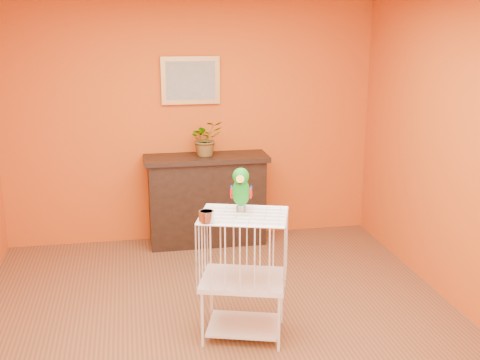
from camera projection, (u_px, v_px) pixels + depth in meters
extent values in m
plane|color=brown|center=(226.00, 334.00, 4.67)|extent=(4.50, 4.50, 0.00)
plane|color=#C64B12|center=(191.00, 122.00, 6.47)|extent=(4.00, 0.00, 4.00)
plane|color=#C64B12|center=(323.00, 320.00, 2.20)|extent=(4.00, 0.00, 4.00)
plane|color=#C64B12|center=(477.00, 161.00, 4.69)|extent=(0.00, 4.50, 4.50)
cube|color=black|center=(207.00, 202.00, 6.50)|extent=(1.23, 0.41, 0.92)
cube|color=black|center=(206.00, 158.00, 6.37)|extent=(1.31, 0.47, 0.05)
cube|color=black|center=(209.00, 207.00, 6.32)|extent=(0.86, 0.02, 0.46)
cube|color=#562218|center=(184.00, 214.00, 6.43)|extent=(0.05, 0.18, 0.29)
cube|color=#2F4E27|center=(191.00, 213.00, 6.44)|extent=(0.05, 0.18, 0.29)
cube|color=#562218|center=(200.00, 213.00, 6.46)|extent=(0.05, 0.18, 0.29)
cube|color=#2F4E27|center=(209.00, 212.00, 6.48)|extent=(0.05, 0.18, 0.29)
cube|color=#562218|center=(219.00, 212.00, 6.50)|extent=(0.05, 0.18, 0.29)
imported|color=#26722D|center=(206.00, 142.00, 6.33)|extent=(0.42, 0.45, 0.29)
cube|color=#B88241|center=(191.00, 80.00, 6.33)|extent=(0.62, 0.03, 0.50)
cube|color=gray|center=(191.00, 81.00, 6.32)|extent=(0.52, 0.01, 0.40)
cube|color=white|center=(243.00, 325.00, 4.65)|extent=(0.63, 0.55, 0.02)
cube|color=white|center=(243.00, 280.00, 4.56)|extent=(0.75, 0.65, 0.04)
cube|color=white|center=(244.00, 216.00, 4.43)|extent=(0.75, 0.65, 0.01)
cylinder|color=white|center=(202.00, 320.00, 4.44)|extent=(0.02, 0.02, 0.44)
cylinder|color=white|center=(279.00, 324.00, 4.38)|extent=(0.02, 0.02, 0.44)
cylinder|color=white|center=(211.00, 294.00, 4.86)|extent=(0.02, 0.02, 0.44)
cylinder|color=white|center=(282.00, 298.00, 4.80)|extent=(0.02, 0.02, 0.44)
cylinder|color=silver|center=(206.00, 216.00, 4.25)|extent=(0.11, 0.11, 0.08)
cylinder|color=#59544C|center=(237.00, 209.00, 4.49)|extent=(0.02, 0.02, 0.05)
cylinder|color=#59544C|center=(245.00, 209.00, 4.49)|extent=(0.02, 0.02, 0.05)
ellipsoid|color=#078F1C|center=(241.00, 192.00, 4.46)|extent=(0.18, 0.22, 0.25)
ellipsoid|color=#078F1C|center=(241.00, 176.00, 4.39)|extent=(0.15, 0.15, 0.12)
cone|color=orange|center=(240.00, 180.00, 4.33)|extent=(0.08, 0.09, 0.08)
cone|color=black|center=(240.00, 182.00, 4.35)|extent=(0.04, 0.04, 0.03)
sphere|color=black|center=(235.00, 175.00, 4.36)|extent=(0.02, 0.02, 0.02)
sphere|color=black|center=(246.00, 175.00, 4.36)|extent=(0.02, 0.02, 0.02)
ellipsoid|color=#A50C0C|center=(232.00, 193.00, 4.48)|extent=(0.05, 0.08, 0.09)
ellipsoid|color=navy|center=(250.00, 193.00, 4.47)|extent=(0.05, 0.08, 0.09)
cone|color=#078F1C|center=(242.00, 200.00, 4.56)|extent=(0.12, 0.19, 0.14)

